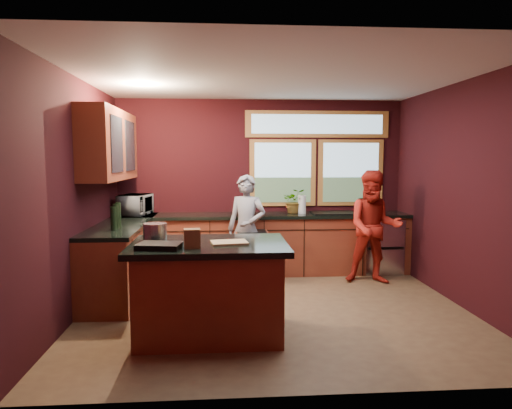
{
  "coord_description": "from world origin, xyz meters",
  "views": [
    {
      "loc": [
        -0.61,
        -5.24,
        1.78
      ],
      "look_at": [
        -0.19,
        0.4,
        1.21
      ],
      "focal_mm": 32.0,
      "sensor_mm": 36.0,
      "label": 1
    }
  ],
  "objects": [
    {
      "name": "black_tray",
      "position": [
        -1.2,
        -1.0,
        0.97
      ],
      "size": [
        0.44,
        0.34,
        0.05
      ],
      "primitive_type": "cube",
      "rotation": [
        0.0,
        0.0,
        -0.17
      ],
      "color": "black",
      "rests_on": "island"
    },
    {
      "name": "paper_towel",
      "position": [
        0.61,
        1.7,
        1.07
      ],
      "size": [
        0.12,
        0.12,
        0.28
      ],
      "primitive_type": "cylinder",
      "color": "silver",
      "rests_on": "back_counter"
    },
    {
      "name": "back_counter",
      "position": [
        0.2,
        1.7,
        0.46
      ],
      "size": [
        4.5,
        0.64,
        0.93
      ],
      "color": "maroon",
      "rests_on": "floor"
    },
    {
      "name": "potted_plant",
      "position": [
        0.5,
        1.75,
        1.12
      ],
      "size": [
        0.34,
        0.3,
        0.38
      ],
      "primitive_type": "imported",
      "color": "#999999",
      "rests_on": "back_counter"
    },
    {
      "name": "cutting_board",
      "position": [
        -0.55,
        -0.8,
        0.95
      ],
      "size": [
        0.38,
        0.3,
        0.02
      ],
      "primitive_type": "cube",
      "rotation": [
        0.0,
        0.0,
        0.15
      ],
      "color": "#A88556",
      "rests_on": "island"
    },
    {
      "name": "room_shell",
      "position": [
        -0.6,
        0.32,
        1.8
      ],
      "size": [
        4.52,
        4.02,
        2.71
      ],
      "color": "black",
      "rests_on": "ground"
    },
    {
      "name": "paper_bag",
      "position": [
        -0.9,
        -1.0,
        1.03
      ],
      "size": [
        0.16,
        0.14,
        0.18
      ],
      "primitive_type": "cube",
      "rotation": [
        0.0,
        0.0,
        0.11
      ],
      "color": "brown",
      "rests_on": "island"
    },
    {
      "name": "person_red",
      "position": [
        1.54,
        1.03,
        0.81
      ],
      "size": [
        0.89,
        0.76,
        1.61
      ],
      "primitive_type": "imported",
      "rotation": [
        0.0,
        0.0,
        -0.2
      ],
      "color": "#A21C12",
      "rests_on": "floor"
    },
    {
      "name": "floor",
      "position": [
        0.0,
        0.0,
        0.0
      ],
      "size": [
        4.5,
        4.5,
        0.0
      ],
      "primitive_type": "plane",
      "color": "brown",
      "rests_on": "ground"
    },
    {
      "name": "microwave",
      "position": [
        -1.92,
        1.7,
        1.08
      ],
      "size": [
        0.47,
        0.62,
        0.31
      ],
      "primitive_type": "imported",
      "rotation": [
        0.0,
        0.0,
        1.4
      ],
      "color": "#999999",
      "rests_on": "left_counter"
    },
    {
      "name": "left_counter",
      "position": [
        -1.95,
        0.85,
        0.47
      ],
      "size": [
        0.64,
        2.3,
        0.93
      ],
      "color": "maroon",
      "rests_on": "floor"
    },
    {
      "name": "person_grey",
      "position": [
        -0.27,
        1.19,
        0.78
      ],
      "size": [
        0.67,
        0.56,
        1.55
      ],
      "primitive_type": "imported",
      "rotation": [
        0.0,
        0.0,
        -0.4
      ],
      "color": "slate",
      "rests_on": "floor"
    },
    {
      "name": "stock_pot",
      "position": [
        -1.3,
        -0.6,
        1.03
      ],
      "size": [
        0.24,
        0.24,
        0.18
      ],
      "primitive_type": "cylinder",
      "color": "#A6A5AA",
      "rests_on": "island"
    },
    {
      "name": "island",
      "position": [
        -0.75,
        -0.75,
        0.48
      ],
      "size": [
        1.55,
        1.05,
        0.95
      ],
      "color": "maroon",
      "rests_on": "floor"
    }
  ]
}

